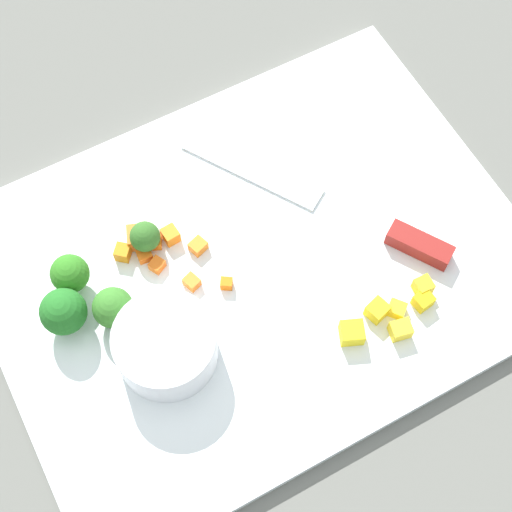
{
  "coord_description": "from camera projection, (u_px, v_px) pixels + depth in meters",
  "views": [
    {
      "loc": [
        0.14,
        0.26,
        0.65
      ],
      "look_at": [
        0.0,
        0.0,
        0.02
      ],
      "focal_mm": 54.76,
      "sensor_mm": 36.0,
      "label": 1
    }
  ],
  "objects": [
    {
      "name": "ground_plane",
      "position": [
        256.0,
        266.0,
        0.72
      ],
      "size": [
        4.0,
        4.0,
        0.0
      ],
      "primitive_type": "plane",
      "color": "#61625C"
    },
    {
      "name": "cutting_board",
      "position": [
        256.0,
        263.0,
        0.71
      ],
      "size": [
        0.48,
        0.37,
        0.01
      ],
      "primitive_type": "cube",
      "color": "white",
      "rests_on": "ground_plane"
    },
    {
      "name": "prep_bowl",
      "position": [
        166.0,
        346.0,
        0.65
      ],
      "size": [
        0.09,
        0.09,
        0.04
      ],
      "primitive_type": "cylinder",
      "color": "white",
      "rests_on": "cutting_board"
    },
    {
      "name": "chef_knife",
      "position": [
        357.0,
        217.0,
        0.72
      ],
      "size": [
        0.17,
        0.25,
        0.02
      ],
      "rotation": [
        0.0,
        0.0,
        5.28
      ],
      "color": "silver",
      "rests_on": "cutting_board"
    },
    {
      "name": "carrot_dice_0",
      "position": [
        155.0,
        242.0,
        0.71
      ],
      "size": [
        0.02,
        0.02,
        0.01
      ],
      "primitive_type": "cube",
      "rotation": [
        0.0,
        0.0,
        1.13
      ],
      "color": "orange",
      "rests_on": "cutting_board"
    },
    {
      "name": "carrot_dice_1",
      "position": [
        123.0,
        252.0,
        0.7
      ],
      "size": [
        0.02,
        0.02,
        0.01
      ],
      "primitive_type": "cube",
      "rotation": [
        0.0,
        0.0,
        0.86
      ],
      "color": "orange",
      "rests_on": "cutting_board"
    },
    {
      "name": "carrot_dice_2",
      "position": [
        192.0,
        282.0,
        0.69
      ],
      "size": [
        0.02,
        0.02,
        0.01
      ],
      "primitive_type": "cube",
      "rotation": [
        0.0,
        0.0,
        1.91
      ],
      "color": "orange",
      "rests_on": "cutting_board"
    },
    {
      "name": "carrot_dice_3",
      "position": [
        226.0,
        284.0,
        0.69
      ],
      "size": [
        0.01,
        0.01,
        0.01
      ],
      "primitive_type": "cube",
      "rotation": [
        0.0,
        0.0,
        1.0
      ],
      "color": "orange",
      "rests_on": "cutting_board"
    },
    {
      "name": "carrot_dice_4",
      "position": [
        171.0,
        235.0,
        0.71
      ],
      "size": [
        0.01,
        0.02,
        0.01
      ],
      "primitive_type": "cube",
      "rotation": [
        0.0,
        0.0,
        1.65
      ],
      "color": "orange",
      "rests_on": "cutting_board"
    },
    {
      "name": "carrot_dice_5",
      "position": [
        139.0,
        237.0,
        0.71
      ],
      "size": [
        0.03,
        0.03,
        0.02
      ],
      "primitive_type": "cube",
      "rotation": [
        0.0,
        0.0,
        2.78
      ],
      "color": "orange",
      "rests_on": "cutting_board"
    },
    {
      "name": "carrot_dice_6",
      "position": [
        145.0,
        256.0,
        0.7
      ],
      "size": [
        0.01,
        0.01,
        0.01
      ],
      "primitive_type": "cube",
      "rotation": [
        0.0,
        0.0,
        1.48
      ],
      "color": "orange",
      "rests_on": "cutting_board"
    },
    {
      "name": "carrot_dice_7",
      "position": [
        198.0,
        246.0,
        0.71
      ],
      "size": [
        0.02,
        0.02,
        0.01
      ],
      "primitive_type": "cube",
      "rotation": [
        0.0,
        0.0,
        1.89
      ],
      "color": "orange",
      "rests_on": "cutting_board"
    },
    {
      "name": "carrot_dice_8",
      "position": [
        157.0,
        265.0,
        0.7
      ],
      "size": [
        0.02,
        0.02,
        0.01
      ],
      "primitive_type": "cube",
      "rotation": [
        0.0,
        0.0,
        2.06
      ],
      "color": "orange",
      "rests_on": "cutting_board"
    },
    {
      "name": "pepper_dice_0",
      "position": [
        397.0,
        309.0,
        0.68
      ],
      "size": [
        0.02,
        0.02,
        0.01
      ],
      "primitive_type": "cube",
      "rotation": [
        0.0,
        0.0,
        2.24
      ],
      "color": "yellow",
      "rests_on": "cutting_board"
    },
    {
      "name": "pepper_dice_1",
      "position": [
        352.0,
        333.0,
        0.67
      ],
      "size": [
        0.03,
        0.03,
        0.02
      ],
      "primitive_type": "cube",
      "rotation": [
        0.0,
        0.0,
        2.74
      ],
      "color": "yellow",
      "rests_on": "cutting_board"
    },
    {
      "name": "pepper_dice_2",
      "position": [
        400.0,
        330.0,
        0.67
      ],
      "size": [
        0.02,
        0.02,
        0.01
      ],
      "primitive_type": "cube",
      "rotation": [
        0.0,
        0.0,
        2.93
      ],
      "color": "yellow",
      "rests_on": "cutting_board"
    },
    {
      "name": "pepper_dice_3",
      "position": [
        377.0,
        310.0,
        0.68
      ],
      "size": [
        0.02,
        0.02,
        0.02
      ],
      "primitive_type": "cube",
      "rotation": [
        0.0,
        0.0,
        1.85
      ],
      "color": "yellow",
      "rests_on": "cutting_board"
    },
    {
      "name": "pepper_dice_4",
      "position": [
        423.0,
        301.0,
        0.68
      ],
      "size": [
        0.02,
        0.02,
        0.01
      ],
      "primitive_type": "cube",
      "rotation": [
        0.0,
        0.0,
        0.14
      ],
      "color": "yellow",
      "rests_on": "cutting_board"
    },
    {
      "name": "pepper_dice_5",
      "position": [
        423.0,
        286.0,
        0.69
      ],
      "size": [
        0.01,
        0.01,
        0.02
      ],
      "primitive_type": "cube",
      "rotation": [
        0.0,
        0.0,
        3.11
      ],
      "color": "yellow",
      "rests_on": "cutting_board"
    },
    {
      "name": "broccoli_floret_0",
      "position": [
        64.0,
        312.0,
        0.66
      ],
      "size": [
        0.04,
        0.04,
        0.05
      ],
      "color": "#91AB65",
      "rests_on": "cutting_board"
    },
    {
      "name": "broccoli_floret_1",
      "position": [
        113.0,
        308.0,
        0.66
      ],
      "size": [
        0.04,
        0.04,
        0.04
      ],
      "color": "#86BD65",
      "rests_on": "cutting_board"
    },
    {
      "name": "broccoli_floret_2",
      "position": [
        70.0,
        274.0,
        0.68
      ],
      "size": [
        0.03,
        0.03,
        0.04
      ],
      "color": "#7FBA65",
      "rests_on": "cutting_board"
    },
    {
      "name": "broccoli_floret_3",
      "position": [
        145.0,
        237.0,
        0.7
      ],
      "size": [
        0.03,
        0.03,
        0.03
      ],
      "color": "#7FBA5A",
      "rests_on": "cutting_board"
    }
  ]
}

